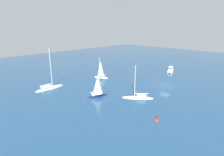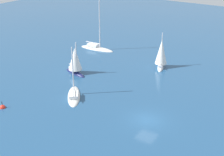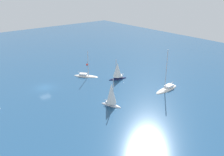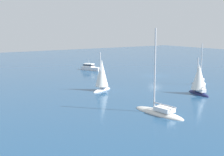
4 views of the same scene
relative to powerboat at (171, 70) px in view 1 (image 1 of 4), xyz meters
name	(u,v)px [view 1 (image 1 of 4)]	position (x,y,z in m)	size (l,w,h in m)	color
ground_plane	(166,86)	(-15.36, -6.42, -0.64)	(160.00, 160.00, 0.00)	navy
powerboat	(171,70)	(0.00, 0.00, 0.00)	(6.30, 3.54, 2.34)	white
yacht	(98,88)	(-33.05, 0.69, 1.44)	(5.20, 2.82, 6.08)	#191E4C
ketch	(101,70)	(-22.23, 11.43, 1.74)	(2.77, 4.69, 6.68)	white
sailboat	(50,88)	(-37.95, 13.49, -0.44)	(7.78, 2.40, 10.65)	silver
ketch_1	(138,97)	(-27.56, -6.38, -0.49)	(5.69, 6.53, 7.73)	silver
channel_buoy	(156,121)	(-33.48, -14.50, -0.63)	(0.83, 0.83, 1.36)	red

